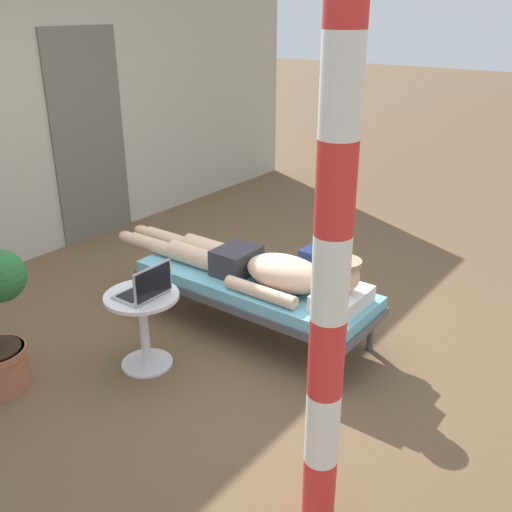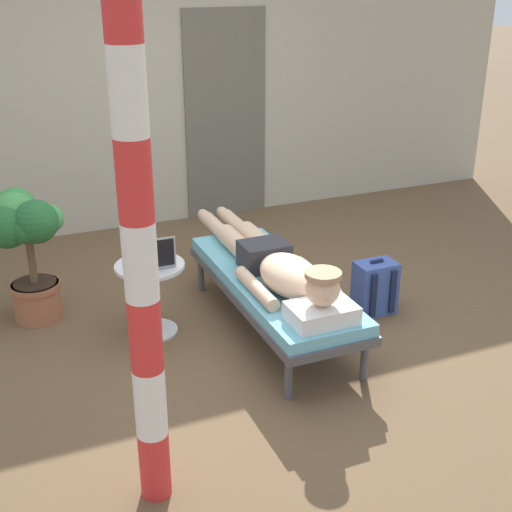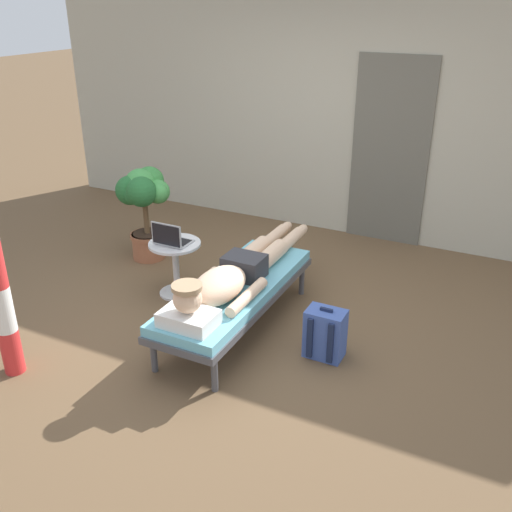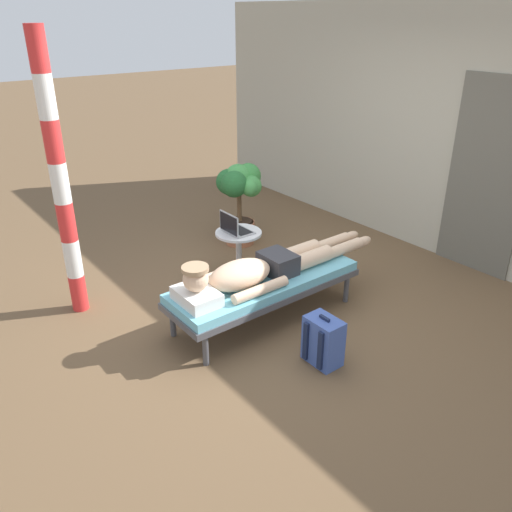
# 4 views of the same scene
# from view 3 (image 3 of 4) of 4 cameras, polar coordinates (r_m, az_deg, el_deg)

# --- Properties ---
(ground_plane) EXTENTS (40.00, 40.00, 0.00)m
(ground_plane) POSITION_cam_3_polar(r_m,az_deg,el_deg) (5.08, -2.18, -6.04)
(ground_plane) COLOR brown
(house_wall_back) EXTENTS (7.60, 0.20, 2.70)m
(house_wall_back) POSITION_cam_3_polar(r_m,az_deg,el_deg) (6.67, 8.72, 13.69)
(house_wall_back) COLOR #B2AD99
(house_wall_back) RESTS_ON ground
(house_door_panel) EXTENTS (0.84, 0.03, 2.04)m
(house_door_panel) POSITION_cam_3_polar(r_m,az_deg,el_deg) (6.48, 13.20, 10.02)
(house_door_panel) COLOR #625F54
(house_door_panel) RESTS_ON ground
(lounge_chair) EXTENTS (0.62, 1.83, 0.42)m
(lounge_chair) POSITION_cam_3_polar(r_m,az_deg,el_deg) (4.75, -2.02, -3.61)
(lounge_chair) COLOR #4C4C51
(lounge_chair) RESTS_ON ground
(person_reclining) EXTENTS (0.53, 2.17, 0.33)m
(person_reclining) POSITION_cam_3_polar(r_m,az_deg,el_deg) (4.63, -2.29, -1.94)
(person_reclining) COLOR white
(person_reclining) RESTS_ON lounge_chair
(side_table) EXTENTS (0.48, 0.48, 0.52)m
(side_table) POSITION_cam_3_polar(r_m,az_deg,el_deg) (5.34, -8.02, -0.33)
(side_table) COLOR silver
(side_table) RESTS_ON ground
(laptop) EXTENTS (0.31, 0.24, 0.23)m
(laptop) POSITION_cam_3_polar(r_m,az_deg,el_deg) (5.21, -8.48, 1.71)
(laptop) COLOR #A5A8AD
(laptop) RESTS_ON side_table
(backpack) EXTENTS (0.30, 0.26, 0.42)m
(backpack) POSITION_cam_3_polar(r_m,az_deg,el_deg) (4.50, 6.91, -7.70)
(backpack) COLOR #3F59A5
(backpack) RESTS_ON ground
(potted_plant) EXTENTS (0.55, 0.59, 0.96)m
(potted_plant) POSITION_cam_3_polar(r_m,az_deg,el_deg) (6.06, -11.10, 5.52)
(potted_plant) COLOR #9E5B3D
(potted_plant) RESTS_ON ground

